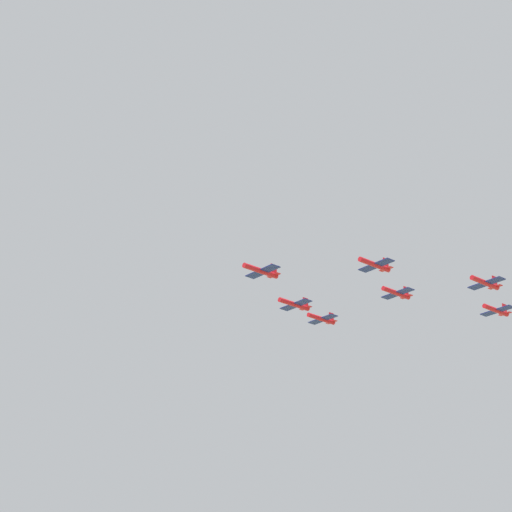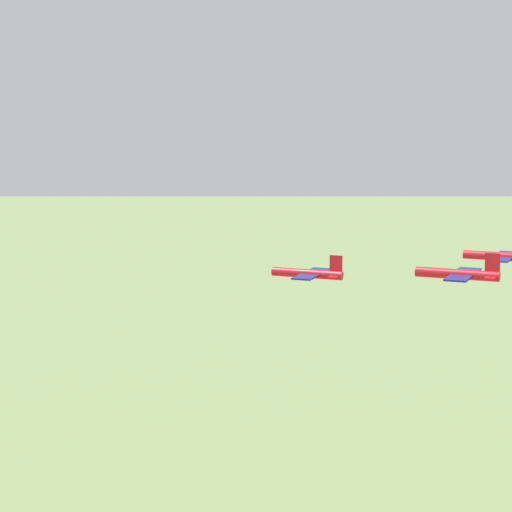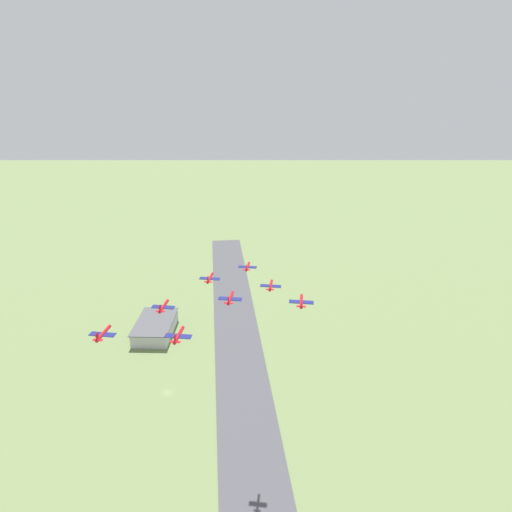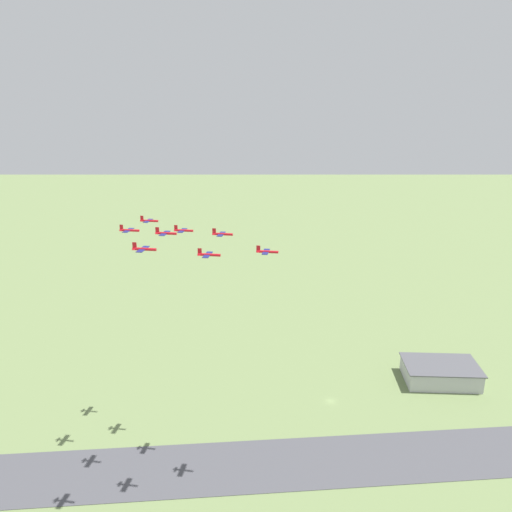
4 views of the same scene
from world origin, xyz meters
name	(u,v)px [view 4 (image 4 of 4)]	position (x,y,z in m)	size (l,w,h in m)	color
ground_plane	(331,401)	(0.00, 0.00, 0.00)	(3000.00, 3000.00, 0.00)	#6B7F4C
runway_strip	(266,465)	(29.90, 46.05, 0.10)	(558.35, 106.30, 0.20)	#47474C
hangar	(440,373)	(-58.13, -21.46, 4.83)	(37.72, 24.45, 9.62)	#B7B7BC
jet_0	(266,252)	(30.21, 46.02, 88.84)	(7.73, 7.33, 2.58)	red
jet_1	(222,234)	(47.17, 33.69, 91.70)	(7.73, 7.33, 2.58)	red
jet_2	(208,255)	(49.22, 54.86, 90.13)	(7.73, 7.33, 2.58)	red
jet_3	(183,230)	(64.13, 21.37, 89.76)	(7.73, 7.33, 2.58)	red
jet_4	(165,233)	(66.18, 42.53, 94.05)	(7.73, 7.33, 2.58)	red
jet_5	(143,249)	(68.23, 63.69, 94.38)	(7.73, 7.33, 2.58)	red
jet_6	(149,221)	(81.09, 9.05, 90.63)	(7.73, 7.33, 2.58)	red
jet_7	(129,230)	(83.14, 30.21, 91.81)	(7.73, 7.33, 2.58)	red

